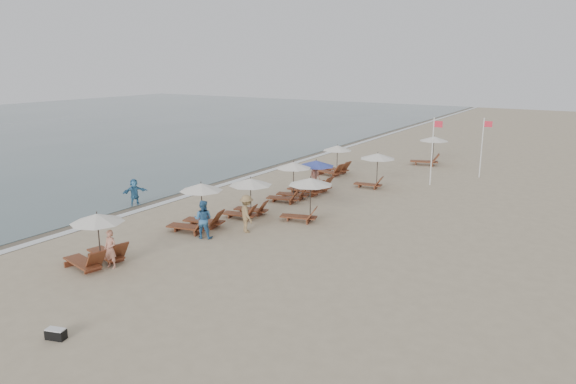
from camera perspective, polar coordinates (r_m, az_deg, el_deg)
The scene contains 20 objects.
ground at distance 21.32m, azimuth 1.15°, elevation -7.62°, with size 160.00×160.00×0.00m, color tan.
wet_sand_band at distance 36.12m, azimuth -7.76°, elevation 1.29°, with size 3.20×140.00×0.01m, color #6B5E4C.
foam_line at distance 35.32m, azimuth -6.13°, elevation 1.07°, with size 0.50×140.00×0.02m, color white.
lounger_station_0 at distance 22.05m, azimuth -20.17°, elevation -4.99°, with size 2.55×2.23×2.15m.
lounger_station_1 at distance 25.37m, azimuth -9.75°, elevation -1.82°, with size 2.56×2.28×2.31m.
lounger_station_2 at distance 27.16m, azimuth -4.39°, elevation -0.45°, with size 2.48×2.23×2.06m.
lounger_station_3 at distance 30.21m, azimuth 0.23°, elevation 1.07°, with size 2.44×2.15×2.30m.
lounger_station_4 at distance 32.09m, azimuth 2.59°, elevation 1.56°, with size 2.73×2.22×2.06m.
lounger_station_5 at distance 37.60m, azimuth 4.98°, elevation 3.39°, with size 2.57×2.21×2.10m.
inland_station_0 at distance 26.27m, azimuth 1.96°, elevation -0.15°, with size 2.62×2.24×2.22m.
inland_station_1 at distance 33.75m, azimuth 9.33°, elevation 2.91°, with size 2.54×2.24×2.22m.
inland_station_2 at distance 42.31m, azimuth 15.05°, elevation 4.59°, with size 2.84×2.26×2.22m.
beachgoer_near at distance 21.67m, azimuth -18.66°, elevation -5.87°, with size 0.56×0.36×1.52m, color tan.
beachgoer_mid_a at distance 24.19m, azimuth -9.17°, elevation -2.93°, with size 0.86×0.67×1.77m, color #326698.
beachgoer_mid_b at distance 24.78m, azimuth -4.48°, elevation -2.35°, with size 1.16×0.67×1.80m, color olive.
beachgoer_far_b at distance 33.23m, azimuth 2.90°, elevation 1.72°, with size 0.79×0.51×1.61m, color tan.
waterline_walker at distance 30.59m, azimuth -16.28°, elevation -0.01°, with size 1.39×0.44×1.50m, color teal.
duffel_bag at distance 17.17m, azimuth -23.82°, elevation -13.86°, with size 0.64×0.45×0.32m.
flag_pole_near at distance 35.18m, azimuth 15.41°, elevation 4.61°, with size 0.60×0.08×4.38m.
flag_pole_far at distance 38.56m, azimuth 20.31°, elevation 4.82°, with size 0.60×0.08×4.12m.
Camera 1 is at (10.15, -17.03, 7.83)m, focal length 32.86 mm.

